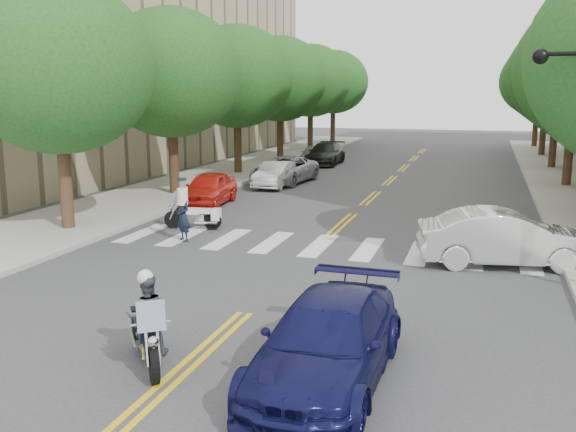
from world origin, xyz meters
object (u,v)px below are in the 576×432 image
at_px(motorcycle_parked, 198,216).
at_px(sedan_blue, 327,342).
at_px(convertible, 505,238).
at_px(motorcycle_police, 147,322).
at_px(officer_standing, 183,216).

bearing_deg(motorcycle_parked, sedan_blue, -152.16).
bearing_deg(sedan_blue, convertible, 71.89).
bearing_deg(sedan_blue, motorcycle_parked, 125.85).
distance_m(motorcycle_police, sedan_blue, 3.24).
xyz_separation_m(officer_standing, sedan_blue, (6.85, -8.60, -0.12)).
bearing_deg(convertible, sedan_blue, 149.84).
bearing_deg(officer_standing, motorcycle_police, -33.94).
xyz_separation_m(motorcycle_parked, officer_standing, (0.34, -1.81, 0.36)).
bearing_deg(motorcycle_police, officer_standing, -103.31).
relative_size(motorcycle_parked, sedan_blue, 0.43).
distance_m(motorcycle_police, officer_standing, 9.50).
distance_m(motorcycle_parked, sedan_blue, 12.66).
distance_m(officer_standing, sedan_blue, 11.00).
height_order(motorcycle_parked, officer_standing, officer_standing).
bearing_deg(sedan_blue, officer_standing, 129.76).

